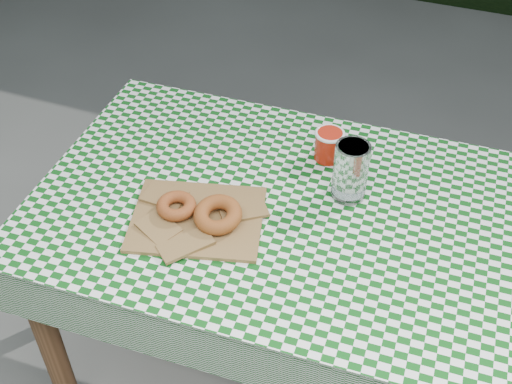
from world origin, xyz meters
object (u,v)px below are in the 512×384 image
paper_bag (197,218)px  drinking_glass (350,171)px  coffee_mug (329,145)px  table (273,307)px

paper_bag → drinking_glass: (0.30, 0.20, 0.06)m
coffee_mug → paper_bag: bearing=-134.4°
paper_bag → drinking_glass: bearing=34.6°
coffee_mug → drinking_glass: drinking_glass is taller
paper_bag → coffee_mug: bearing=56.4°
drinking_glass → coffee_mug: bearing=125.0°
coffee_mug → drinking_glass: (0.08, -0.12, 0.03)m
table → paper_bag: paper_bag is taller
table → coffee_mug: size_ratio=7.92×
coffee_mug → drinking_glass: bearing=-65.9°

